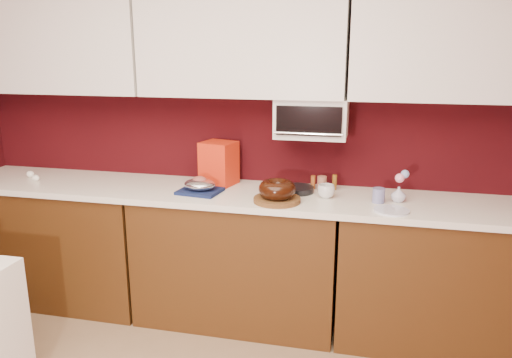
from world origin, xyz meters
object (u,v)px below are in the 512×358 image
Objects in this scene: foil_ham_nest at (200,184)px; blue_jar at (379,195)px; pandoro_box at (219,163)px; toaster_oven at (312,118)px; bundt_cake at (277,189)px; coffee_mug at (326,190)px; flower_vase at (399,193)px.

blue_jar is (1.12, 0.04, -0.01)m from foil_ham_nest.
pandoro_box reaches higher than blue_jar.
toaster_oven is 5.08× the size of blue_jar.
toaster_oven reaches higher than bundt_cake.
coffee_mug is at bearing 2.14° from pandoro_box.
pandoro_box is (0.06, 0.24, 0.09)m from foil_ham_nest.
coffee_mug is 0.32m from blue_jar.
foil_ham_nest is at bearing -160.71° from toaster_oven.
flower_vase is at bearing 2.08° from coffee_mug.
pandoro_box is 1.09m from blue_jar.
toaster_oven is 0.47m from coffee_mug.
bundt_cake is 0.61m from blue_jar.
coffee_mug is (0.28, 0.16, -0.03)m from bundt_cake.
bundt_cake is 2.12× the size of flower_vase.
bundt_cake is 0.53m from foil_ham_nest.
pandoro_box is at bearing 172.81° from flower_vase.
foil_ham_nest is (-0.52, 0.09, -0.03)m from bundt_cake.
bundt_cake is 1.10× the size of foil_ham_nest.
coffee_mug is at bearing -177.92° from flower_vase.
bundt_cake reaches higher than foil_ham_nest.
toaster_oven reaches higher than pandoro_box.
flower_vase is (1.24, 0.09, -0.00)m from foil_ham_nest.
pandoro_box is at bearing 145.43° from bundt_cake.
pandoro_box is at bearing 169.78° from blue_jar.
flower_vase is (0.56, -0.15, -0.42)m from toaster_oven.
flower_vase is at bearing 3.99° from foil_ham_nest.
toaster_oven is 4.42× the size of coffee_mug.
bundt_cake is 2.54× the size of blue_jar.
flower_vase reaches higher than foil_ham_nest.
pandoro_box is 2.76× the size of flower_vase.
foil_ham_nest reaches higher than blue_jar.
pandoro_box reaches higher than bundt_cake.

